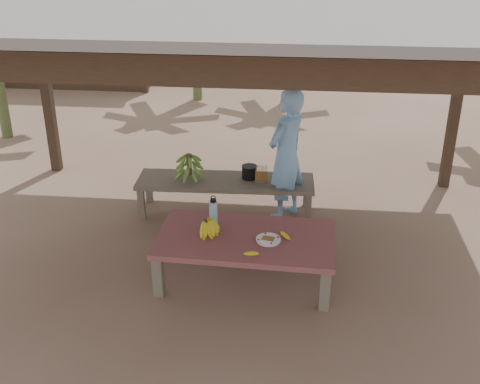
# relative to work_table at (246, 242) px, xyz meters

# --- Properties ---
(ground) EXTENTS (80.00, 80.00, 0.00)m
(ground) POSITION_rel_work_table_xyz_m (-0.26, 0.31, -0.43)
(ground) COLOR brown
(ground) RESTS_ON ground
(work_table) EXTENTS (1.84, 1.08, 0.50)m
(work_table) POSITION_rel_work_table_xyz_m (0.00, 0.00, 0.00)
(work_table) COLOR brown
(work_table) RESTS_ON ground
(bench) EXTENTS (2.22, 0.67, 0.45)m
(bench) POSITION_rel_work_table_xyz_m (-0.40, 1.49, -0.04)
(bench) COLOR brown
(bench) RESTS_ON ground
(ripe_banana_bunch) EXTENTS (0.36, 0.33, 0.18)m
(ripe_banana_bunch) POSITION_rel_work_table_xyz_m (-0.42, 0.03, 0.15)
(ripe_banana_bunch) COLOR yellow
(ripe_banana_bunch) RESTS_ON work_table
(plate) EXTENTS (0.25, 0.25, 0.04)m
(plate) POSITION_rel_work_table_xyz_m (0.23, -0.07, 0.08)
(plate) COLOR white
(plate) RESTS_ON work_table
(loose_banana_front) EXTENTS (0.16, 0.10, 0.04)m
(loose_banana_front) POSITION_rel_work_table_xyz_m (0.08, -0.36, 0.09)
(loose_banana_front) COLOR yellow
(loose_banana_front) RESTS_ON work_table
(loose_banana_side) EXTENTS (0.13, 0.15, 0.04)m
(loose_banana_side) POSITION_rel_work_table_xyz_m (0.40, 0.02, 0.09)
(loose_banana_side) COLOR yellow
(loose_banana_side) RESTS_ON work_table
(water_flask) EXTENTS (0.09, 0.09, 0.32)m
(water_flask) POSITION_rel_work_table_xyz_m (-0.37, 0.26, 0.20)
(water_flask) COLOR #3F95C5
(water_flask) RESTS_ON work_table
(green_banana_stalk) EXTENTS (0.32, 0.32, 0.35)m
(green_banana_stalk) POSITION_rel_work_table_xyz_m (-0.85, 1.47, 0.19)
(green_banana_stalk) COLOR #598C2D
(green_banana_stalk) RESTS_ON bench
(cooking_pot) EXTENTS (0.19, 0.19, 0.16)m
(cooking_pot) POSITION_rel_work_table_xyz_m (-0.10, 1.57, 0.09)
(cooking_pot) COLOR black
(cooking_pot) RESTS_ON bench
(skewer_rack) EXTENTS (0.18, 0.09, 0.24)m
(skewer_rack) POSITION_rel_work_table_xyz_m (0.05, 1.45, 0.14)
(skewer_rack) COLOR #A57F47
(skewer_rack) RESTS_ON bench
(woman) EXTENTS (0.66, 0.72, 1.64)m
(woman) POSITION_rel_work_table_xyz_m (0.35, 1.46, 0.39)
(woman) COLOR #75ACDE
(woman) RESTS_ON ground
(hut) EXTENTS (4.40, 3.43, 2.85)m
(hut) POSITION_rel_work_table_xyz_m (-4.76, 8.31, 0.67)
(hut) COLOR black
(hut) RESTS_ON ground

